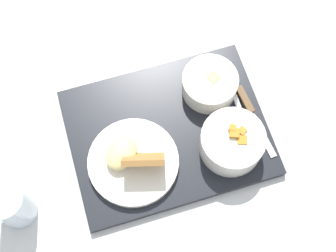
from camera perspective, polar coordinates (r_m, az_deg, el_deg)
name	(u,v)px	position (r m, az deg, el deg)	size (l,w,h in m)	color
ground_plane	(168,134)	(0.97, 0.00, -1.01)	(4.00, 4.00, 0.00)	silver
serving_tray	(168,133)	(0.96, 0.00, -0.83)	(0.41, 0.31, 0.02)	black
bowl_salad	(232,142)	(0.92, 7.84, -1.91)	(0.13, 0.13, 0.07)	silver
bowl_soup	(210,83)	(0.97, 5.11, 5.21)	(0.12, 0.12, 0.05)	silver
plate_main	(132,160)	(0.92, -4.36, -4.19)	(0.18, 0.18, 0.08)	silver
knife	(249,108)	(0.98, 9.85, 2.12)	(0.03, 0.16, 0.01)	silver
spoon	(240,111)	(0.97, 8.75, 1.83)	(0.04, 0.16, 0.01)	silver
glass_water	(13,206)	(0.93, -18.40, -9.21)	(0.07, 0.07, 0.11)	silver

